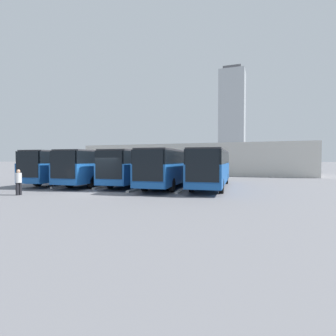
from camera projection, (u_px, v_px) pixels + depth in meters
name	position (u px, v px, depth m)	size (l,w,h in m)	color
ground_plane	(99.00, 192.00, 18.83)	(600.00, 600.00, 0.00)	slate
bus_0	(212.00, 167.00, 22.15)	(3.42, 12.31, 3.15)	#19519E
curb_divider_0	(186.00, 188.00, 21.12)	(0.24, 6.72, 0.15)	#B2B2AD
bus_1	(171.00, 166.00, 22.83)	(3.42, 12.31, 3.15)	#19519E
curb_divider_1	(144.00, 187.00, 21.79)	(0.24, 6.72, 0.15)	#B2B2AD
bus_2	(139.00, 166.00, 24.82)	(3.42, 12.31, 3.15)	#19519E
curb_divider_2	(113.00, 185.00, 23.78)	(0.24, 6.72, 0.15)	#B2B2AD
bus_3	(103.00, 166.00, 25.29)	(3.42, 12.31, 3.15)	#19519E
curb_divider_3	(76.00, 184.00, 24.26)	(0.24, 6.72, 0.15)	#B2B2AD
bus_4	(74.00, 166.00, 26.46)	(3.42, 12.31, 3.15)	#19519E
pedestrian	(19.00, 181.00, 17.38)	(0.42, 0.42, 1.71)	black
station_building	(194.00, 159.00, 44.58)	(35.99, 14.05, 4.81)	beige
office_tower	(232.00, 117.00, 176.30)	(16.39, 16.39, 64.03)	#ADB2B7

